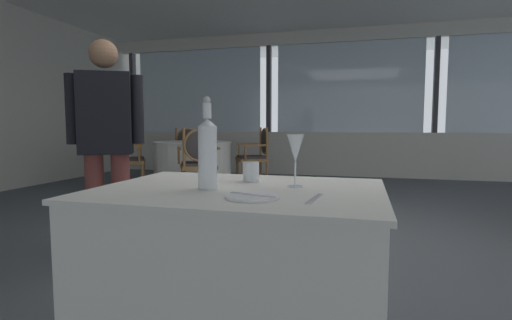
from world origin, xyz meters
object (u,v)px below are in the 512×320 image
object	(u,v)px
water_tumbler	(251,171)
dining_chair_0_0	(122,153)
diner_person_0	(106,137)
dining_chair_0_3	(188,149)
dining_chair_0_2	(257,152)
side_plate	(253,197)
water_bottle	(208,151)
dining_chair_0_1	(199,158)
wine_glass	(295,150)

from	to	relation	value
water_tumbler	dining_chair_0_0	xyz separation A→B (m)	(-2.99, 3.40, -0.20)
diner_person_0	dining_chair_0_3	bearing A→B (deg)	-10.63
water_tumbler	diner_person_0	world-z (taller)	diner_person_0
dining_chair_0_0	dining_chair_0_2	distance (m)	2.09
side_plate	water_tumbler	distance (m)	0.41
water_bottle	dining_chair_0_1	xyz separation A→B (m)	(-1.46, 3.24, -0.32)
dining_chair_0_0	side_plate	bearing A→B (deg)	-79.87
wine_glass	dining_chair_0_3	bearing A→B (deg)	119.60
dining_chair_0_2	water_tumbler	bearing A→B (deg)	75.58
water_tumbler	dining_chair_0_3	xyz separation A→B (m)	(-2.58, 4.82, -0.23)
dining_chair_0_1	diner_person_0	xyz separation A→B (m)	(0.27, -2.25, 0.34)
dining_chair_0_3	diner_person_0	bearing A→B (deg)	-11.71
water_bottle	side_plate	bearing A→B (deg)	-33.66
dining_chair_0_0	dining_chair_0_3	distance (m)	1.48
water_tumbler	dining_chair_0_2	distance (m)	4.58
dining_chair_0_1	dining_chair_0_2	bearing A→B (deg)	-45.03
dining_chair_0_0	dining_chair_0_2	bearing A→B (deg)	0.00
side_plate	dining_chair_0_2	xyz separation A→B (m)	(-1.28, 4.81, -0.18)
water_bottle	dining_chair_0_0	distance (m)	4.65
dining_chair_0_3	diner_person_0	xyz separation A→B (m)	(1.28, -4.07, 0.35)
water_bottle	diner_person_0	size ratio (longest dim) A/B	0.23
wine_glass	dining_chair_0_2	distance (m)	4.75
side_plate	dining_chair_0_0	bearing A→B (deg)	129.33
water_bottle	water_tumbler	size ratio (longest dim) A/B	4.16
side_plate	diner_person_0	bearing A→B (deg)	141.26
water_bottle	dining_chair_0_0	size ratio (longest dim) A/B	0.37
wine_glass	side_plate	bearing A→B (deg)	-110.12
dining_chair_0_2	dining_chair_0_3	bearing A→B (deg)	-45.00
wine_glass	dining_chair_0_1	distance (m)	3.61
dining_chair_0_3	side_plate	bearing A→B (deg)	-1.79
dining_chair_0_3	dining_chair_0_1	bearing A→B (deg)	0.00
dining_chair_0_1	dining_chair_0_2	distance (m)	1.47
wine_glass	diner_person_0	world-z (taller)	diner_person_0
side_plate	dining_chair_0_0	xyz separation A→B (m)	(-3.11, 3.79, -0.17)
dining_chair_0_0	diner_person_0	xyz separation A→B (m)	(1.69, -2.65, 0.33)
water_bottle	dining_chair_0_1	world-z (taller)	water_bottle
side_plate	dining_chair_0_3	world-z (taller)	dining_chair_0_3
side_plate	water_tumbler	xyz separation A→B (m)	(-0.12, 0.39, 0.04)
water_bottle	dining_chair_0_2	distance (m)	4.79
side_plate	water_bottle	xyz separation A→B (m)	(-0.23, 0.15, 0.14)
water_tumbler	wine_glass	bearing A→B (deg)	-27.55
side_plate	water_tumbler	bearing A→B (deg)	106.94
dining_chair_0_0	dining_chair_0_3	world-z (taller)	dining_chair_0_0
water_bottle	wine_glass	size ratio (longest dim) A/B	1.69
water_bottle	dining_chair_0_3	size ratio (longest dim) A/B	0.38
water_bottle	dining_chair_0_0	world-z (taller)	water_bottle
side_plate	diner_person_0	distance (m)	1.83
dining_chair_0_2	dining_chair_0_1	bearing A→B (deg)	44.97
wine_glass	water_tumbler	xyz separation A→B (m)	(-0.22, 0.11, -0.11)
water_tumbler	dining_chair_0_0	world-z (taller)	dining_chair_0_0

